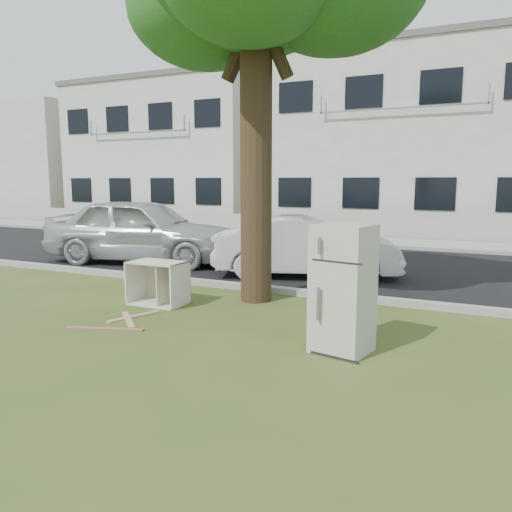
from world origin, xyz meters
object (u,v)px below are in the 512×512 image
at_px(cabinet, 158,283).
at_px(car_center, 307,247).
at_px(fridge, 343,289).
at_px(car_left, 142,230).

bearing_deg(cabinet, car_center, 67.20).
distance_m(fridge, cabinet, 3.65).
height_order(fridge, cabinet, fridge).
bearing_deg(car_left, car_center, -101.03).
relative_size(fridge, car_left, 0.32).
bearing_deg(cabinet, fridge, -15.46).
relative_size(car_center, car_left, 0.82).
bearing_deg(fridge, cabinet, 175.35).
height_order(cabinet, car_left, car_left).
height_order(cabinet, car_center, car_center).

